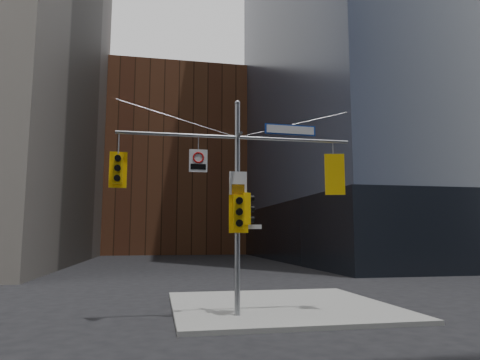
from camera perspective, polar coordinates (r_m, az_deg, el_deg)
name	(u,v)px	position (r m, az deg, el deg)	size (l,w,h in m)	color
ground	(251,334)	(12.51, 1.41, -19.86)	(160.00, 160.00, 0.00)	black
sidewalk_corner	(280,306)	(16.80, 5.34, -16.36)	(8.00, 8.00, 0.15)	gray
podium_ne	(431,233)	(53.54, 24.12, -6.42)	(36.40, 36.40, 6.00)	black
brick_midrise	(175,166)	(70.89, -8.65, 1.88)	(26.00, 20.00, 28.00)	brown
signal_assembly	(237,184)	(14.27, -0.35, -0.49)	(8.00, 0.80, 7.30)	gray
traffic_light_west_arm	(118,169)	(14.16, -15.98, 1.42)	(0.56, 0.45, 1.17)	yellow
traffic_light_east_arm	(334,175)	(15.32, 12.38, 0.65)	(0.68, 0.62, 1.43)	yellow
traffic_light_pole_side	(247,209)	(14.27, 0.92, -3.87)	(0.44, 0.37, 1.05)	yellow
traffic_light_pole_front	(239,212)	(13.93, -0.14, -4.32)	(0.64, 0.54, 1.33)	yellow
street_sign_blade	(290,130)	(15.08, 6.73, 6.66)	(1.84, 0.12, 0.36)	#11359F
regulatory_sign_arm	(198,160)	(14.19, -5.58, 2.68)	(0.61, 0.07, 0.76)	silver
regulatory_sign_pole	(238,184)	(14.16, -0.26, -0.49)	(0.59, 0.05, 0.77)	silver
street_blade_ew	(251,227)	(14.27, 1.43, -6.25)	(0.74, 0.07, 0.15)	silver
street_blade_ns	(235,229)	(14.62, -0.68, -6.50)	(0.09, 0.71, 0.14)	#145926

